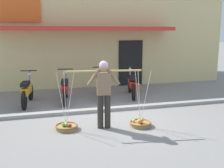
{
  "coord_description": "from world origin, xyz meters",
  "views": [
    {
      "loc": [
        -1.87,
        -7.05,
        2.39
      ],
      "look_at": [
        0.23,
        0.6,
        0.85
      ],
      "focal_mm": 43.53,
      "sensor_mm": 36.0,
      "label": 1
    }
  ],
  "objects": [
    {
      "name": "motorcycle_nearest_shop",
      "position": [
        -2.26,
        2.09,
        0.45
      ],
      "size": [
        0.54,
        1.81,
        1.09
      ],
      "color": "black",
      "rests_on": "ground"
    },
    {
      "name": "fruit_vendor",
      "position": [
        -0.34,
        -0.71,
        0.98
      ],
      "size": [
        1.86,
        0.3,
        1.7
      ],
      "color": "#2D2823",
      "rests_on": "ground"
    },
    {
      "name": "fruit_basket_left_side",
      "position": [
        0.59,
        -0.84,
        0.08
      ],
      "size": [
        0.57,
        0.57,
        1.45
      ],
      "color": "#9E7542",
      "rests_on": "ground"
    },
    {
      "name": "ground_plane",
      "position": [
        0.0,
        0.0,
        0.0
      ],
      "size": [
        90.0,
        90.0,
        0.0
      ],
      "primitive_type": "plane",
      "color": "gray"
    },
    {
      "name": "motorcycle_second_in_row",
      "position": [
        -1.01,
        2.16,
        0.45
      ],
      "size": [
        0.54,
        1.81,
        1.09
      ],
      "color": "black",
      "rests_on": "ground"
    },
    {
      "name": "motorcycle_end_of_row",
      "position": [
        1.45,
        2.27,
        0.45
      ],
      "size": [
        0.61,
        1.79,
        1.09
      ],
      "color": "black",
      "rests_on": "ground"
    },
    {
      "name": "wooden_crate",
      "position": [
        1.82,
        2.96,
        0.16
      ],
      "size": [
        0.44,
        0.36,
        0.32
      ],
      "primitive_type": "cube",
      "color": "olive",
      "rests_on": "ground"
    },
    {
      "name": "motorcycle_third_in_row",
      "position": [
        0.27,
        2.36,
        0.45
      ],
      "size": [
        0.57,
        1.8,
        1.09
      ],
      "color": "black",
      "rests_on": "ground"
    },
    {
      "name": "storefront_building",
      "position": [
        0.17,
        6.86,
        2.1
      ],
      "size": [
        13.0,
        6.0,
        4.2
      ],
      "color": "#DBC684",
      "rests_on": "ground"
    },
    {
      "name": "sidewalk_curb",
      "position": [
        0.0,
        0.7,
        0.05
      ],
      "size": [
        20.0,
        0.24,
        0.1
      ],
      "primitive_type": "cube",
      "color": "gray",
      "rests_on": "ground"
    },
    {
      "name": "fruit_basket_right_side",
      "position": [
        -1.27,
        -0.59,
        0.08
      ],
      "size": [
        0.57,
        0.57,
        1.45
      ],
      "color": "#9E7542",
      "rests_on": "ground"
    }
  ]
}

